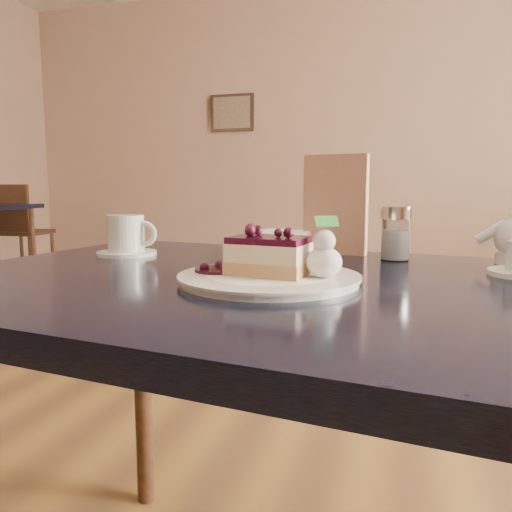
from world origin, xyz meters
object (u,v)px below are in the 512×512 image
(cheesecake_slice, at_px, (269,256))
(coffee_set, at_px, (127,237))
(dessert_plate, at_px, (269,279))
(main_table, at_px, (280,323))

(cheesecake_slice, relative_size, coffee_set, 0.93)
(dessert_plate, height_order, coffee_set, coffee_set)
(cheesecake_slice, bearing_deg, coffee_set, 156.71)
(main_table, bearing_deg, cheesecake_slice, -90.00)
(dessert_plate, bearing_deg, cheesecake_slice, 0.00)
(dessert_plate, bearing_deg, coffee_set, 149.59)
(main_table, bearing_deg, coffee_set, 162.87)
(main_table, relative_size, dessert_plate, 4.65)
(dessert_plate, xyz_separation_m, cheesecake_slice, (0.00, 0.00, 0.03))
(main_table, height_order, cheesecake_slice, cheesecake_slice)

